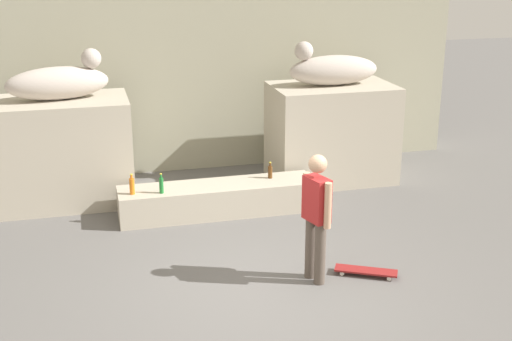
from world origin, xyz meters
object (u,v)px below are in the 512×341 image
(skater, at_px, (316,213))
(bottle_green, at_px, (161,185))
(statue_reclining_right, at_px, (332,69))
(skateboard, at_px, (366,271))
(bottle_brown, at_px, (270,172))
(statue_reclining_left, at_px, (60,82))
(bottle_orange, at_px, (132,186))

(skater, xyz_separation_m, bottle_green, (-1.64, 2.37, -0.31))
(statue_reclining_right, relative_size, skateboard, 2.01)
(statue_reclining_right, bearing_deg, bottle_brown, 36.62)
(statue_reclining_left, bearing_deg, bottle_green, -53.00)
(skateboard, xyz_separation_m, bottle_green, (-2.32, 2.42, 0.55))
(bottle_brown, bearing_deg, skateboard, -78.61)
(statue_reclining_left, distance_m, statue_reclining_right, 4.54)
(bottle_green, bearing_deg, skater, -55.38)
(bottle_orange, bearing_deg, skater, -49.62)
(statue_reclining_left, xyz_separation_m, statue_reclining_right, (4.54, -0.01, 0.00))
(skater, height_order, bottle_brown, skater)
(statue_reclining_right, bearing_deg, bottle_orange, 18.67)
(bottle_brown, bearing_deg, bottle_orange, -174.78)
(statue_reclining_left, xyz_separation_m, bottle_brown, (3.15, -1.06, -1.41))
(statue_reclining_right, xyz_separation_m, skateboard, (-0.85, -3.74, -1.94))
(statue_reclining_left, relative_size, bottle_orange, 5.21)
(statue_reclining_right, relative_size, skater, 0.96)
(statue_reclining_right, height_order, skateboard, statue_reclining_right)
(skater, height_order, skateboard, skater)
(bottle_orange, distance_m, bottle_brown, 2.22)
(bottle_orange, bearing_deg, skateboard, -42.04)
(statue_reclining_right, height_order, bottle_orange, statue_reclining_right)
(statue_reclining_right, bearing_deg, skateboard, 76.69)
(skater, distance_m, bottle_orange, 3.21)
(skateboard, bearing_deg, bottle_orange, -14.07)
(bottle_orange, bearing_deg, statue_reclining_right, 19.21)
(statue_reclining_right, bearing_deg, statue_reclining_left, -0.61)
(statue_reclining_left, xyz_separation_m, bottle_orange, (0.94, -1.26, -1.39))
(statue_reclining_right, xyz_separation_m, bottle_orange, (-3.60, -1.25, -1.39))
(bottle_orange, bearing_deg, bottle_green, -8.24)
(bottle_orange, distance_m, bottle_green, 0.44)
(bottle_orange, xyz_separation_m, bottle_brown, (2.21, 0.20, -0.03))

